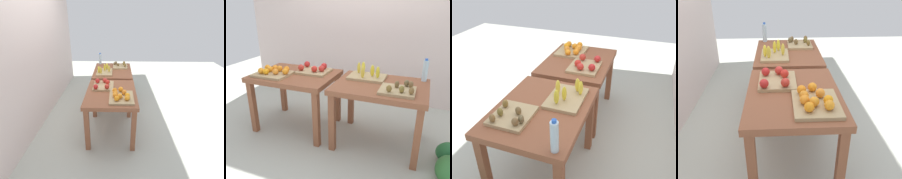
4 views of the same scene
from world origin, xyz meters
The scene contains 9 objects.
ground_plane centered at (0.00, 0.00, 0.00)m, with size 8.00×8.00×0.00m, color #ACAFA3.
display_table_left centered at (-0.56, 0.00, 0.65)m, with size 1.04×0.80×0.76m.
display_table_right centered at (0.56, 0.00, 0.65)m, with size 1.04×0.80×0.76m.
orange_bin centered at (-0.78, -0.15, 0.80)m, with size 0.46×0.36×0.11m.
apple_bin centered at (-0.36, 0.14, 0.80)m, with size 0.41×0.34×0.11m.
banana_crate centered at (0.35, 0.17, 0.80)m, with size 0.44×0.32×0.17m.
kiwi_bin centered at (0.78, -0.17, 0.79)m, with size 0.36×0.32×0.10m.
water_bottle centered at (1.01, 0.31, 0.89)m, with size 0.06×0.06×0.27m.
watermelon_pile centered at (1.47, -0.24, 0.18)m, with size 0.60×0.61×0.51m.
Camera 4 is at (-2.40, 0.12, 1.74)m, focal length 39.02 mm.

